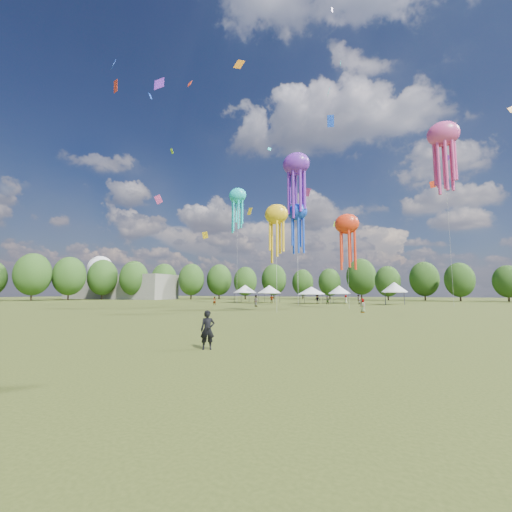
% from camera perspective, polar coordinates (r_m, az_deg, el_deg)
% --- Properties ---
extents(ground, '(300.00, 300.00, 0.00)m').
position_cam_1_polar(ground, '(21.11, -22.51, -12.52)').
color(ground, '#384416').
rests_on(ground, ground).
extents(observer_main, '(0.74, 0.69, 1.69)m').
position_cam_1_polar(observer_main, '(14.95, -8.35, -12.48)').
color(observer_main, black).
rests_on(observer_main, ground).
extents(spectator_near, '(1.18, 1.14, 1.91)m').
position_cam_1_polar(spectator_near, '(55.36, 0.01, -7.76)').
color(spectator_near, gray).
rests_on(spectator_near, ground).
extents(spectators_far, '(28.01, 28.25, 1.88)m').
position_cam_1_polar(spectators_far, '(66.23, 11.34, -7.44)').
color(spectators_far, gray).
rests_on(spectators_far, ground).
extents(festival_tents, '(38.15, 8.80, 4.38)m').
position_cam_1_polar(festival_tents, '(73.23, 8.31, -5.68)').
color(festival_tents, '#47474C').
rests_on(festival_tents, ground).
extents(show_kites, '(44.79, 27.86, 32.13)m').
position_cam_1_polar(show_kites, '(61.48, 13.58, 11.76)').
color(show_kites, blue).
rests_on(show_kites, ground).
extents(small_kites, '(73.71, 63.10, 44.65)m').
position_cam_1_polar(small_kites, '(64.75, 5.64, 20.73)').
color(small_kites, blue).
rests_on(small_kites, ground).
extents(treeline, '(201.57, 95.24, 13.43)m').
position_cam_1_polar(treeline, '(79.73, 9.05, -3.18)').
color(treeline, '#38281C').
rests_on(treeline, ground).
extents(hangar, '(40.00, 12.00, 8.00)m').
position_cam_1_polar(hangar, '(122.79, -22.48, -5.00)').
color(hangar, gray).
rests_on(hangar, ground).
extents(radome, '(9.00, 9.00, 16.00)m').
position_cam_1_polar(radome, '(138.72, -25.31, -2.48)').
color(radome, white).
rests_on(radome, ground).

